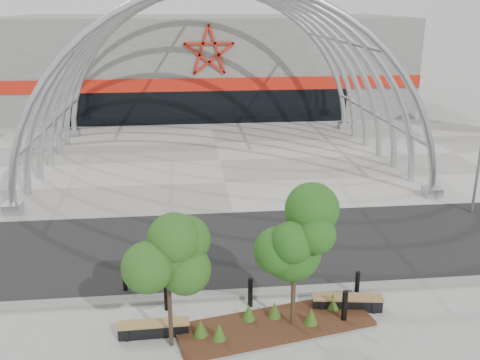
% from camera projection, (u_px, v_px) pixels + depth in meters
% --- Properties ---
extents(ground, '(140.00, 140.00, 0.00)m').
position_uv_depth(ground, '(253.00, 291.00, 17.93)').
color(ground, gray).
rests_on(ground, ground).
extents(road, '(140.00, 7.00, 0.02)m').
position_uv_depth(road, '(241.00, 246.00, 21.22)').
color(road, black).
rests_on(road, ground).
extents(forecourt, '(60.00, 17.00, 0.04)m').
position_uv_depth(forecourt, '(220.00, 161.00, 32.53)').
color(forecourt, gray).
rests_on(forecourt, ground).
extents(kerb, '(60.00, 0.50, 0.12)m').
position_uv_depth(kerb, '(254.00, 293.00, 17.67)').
color(kerb, slate).
rests_on(kerb, ground).
extents(arena_building, '(34.00, 15.24, 8.00)m').
position_uv_depth(arena_building, '(205.00, 62.00, 48.19)').
color(arena_building, slate).
rests_on(arena_building, ground).
extents(vault_canopy, '(20.80, 15.80, 20.36)m').
position_uv_depth(vault_canopy, '(220.00, 161.00, 32.53)').
color(vault_canopy, '#A3A8AE').
rests_on(vault_canopy, ground).
extents(planting_bed, '(6.10, 2.98, 0.62)m').
position_uv_depth(planting_bed, '(272.00, 322.00, 15.92)').
color(planting_bed, black).
rests_on(planting_bed, ground).
extents(signal_pole, '(0.13, 0.65, 4.62)m').
position_uv_depth(signal_pole, '(479.00, 162.00, 23.81)').
color(signal_pole, gray).
rests_on(signal_pole, ground).
extents(street_tree_0, '(1.65, 1.65, 3.75)m').
position_uv_depth(street_tree_0, '(168.00, 259.00, 14.26)').
color(street_tree_0, black).
rests_on(street_tree_0, ground).
extents(street_tree_1, '(1.71, 1.71, 4.05)m').
position_uv_depth(street_tree_1, '(295.00, 238.00, 15.03)').
color(street_tree_1, '#2F2115').
rests_on(street_tree_1, ground).
extents(bench_0, '(2.08, 0.50, 0.43)m').
position_uv_depth(bench_0, '(154.00, 329.00, 15.48)').
color(bench_0, black).
rests_on(bench_0, ground).
extents(bench_1, '(2.25, 0.79, 0.46)m').
position_uv_depth(bench_1, '(347.00, 303.00, 16.80)').
color(bench_1, black).
rests_on(bench_1, ground).
extents(bollard_0, '(0.14, 0.14, 0.89)m').
position_uv_depth(bollard_0, '(125.00, 279.00, 17.82)').
color(bollard_0, black).
rests_on(bollard_0, ground).
extents(bollard_1, '(0.17, 0.17, 1.08)m').
position_uv_depth(bollard_1, '(167.00, 294.00, 16.68)').
color(bollard_1, black).
rests_on(bollard_1, ground).
extents(bollard_2, '(0.16, 0.16, 0.98)m').
position_uv_depth(bollard_2, '(250.00, 292.00, 16.90)').
color(bollard_2, black).
rests_on(bollard_2, ground).
extents(bollard_3, '(0.17, 0.17, 1.07)m').
position_uv_depth(bollard_3, '(345.00, 307.00, 16.00)').
color(bollard_3, black).
rests_on(bollard_3, ground).
extents(bollard_4, '(0.15, 0.15, 0.95)m').
position_uv_depth(bollard_4, '(357.00, 285.00, 17.38)').
color(bollard_4, black).
rests_on(bollard_4, ground).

